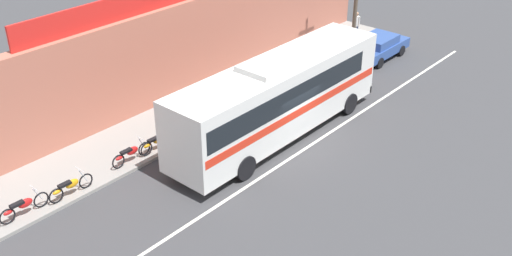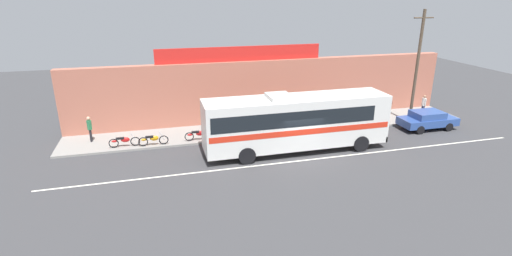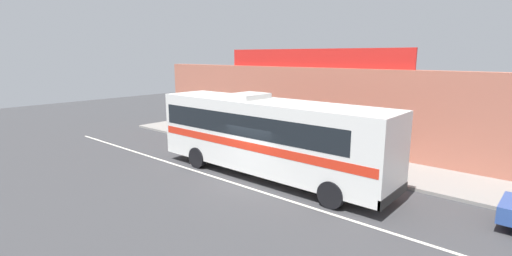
{
  "view_description": "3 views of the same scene",
  "coord_description": "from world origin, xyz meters",
  "px_view_note": "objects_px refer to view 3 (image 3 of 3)",
  "views": [
    {
      "loc": [
        -18.28,
        -13.81,
        13.5
      ],
      "look_at": [
        -1.67,
        0.65,
        1.18
      ],
      "focal_mm": 41.88,
      "sensor_mm": 36.0,
      "label": 1
    },
    {
      "loc": [
        -8.34,
        -20.6,
        9.62
      ],
      "look_at": [
        -2.49,
        1.34,
        1.59
      ],
      "focal_mm": 26.84,
      "sensor_mm": 36.0,
      "label": 2
    },
    {
      "loc": [
        10.17,
        -11.65,
        5.54
      ],
      "look_at": [
        -1.51,
        1.8,
        1.95
      ],
      "focal_mm": 25.54,
      "sensor_mm": 36.0,
      "label": 3
    }
  ],
  "objects_px": {
    "motorcycle_red": "(193,130)",
    "pedestrian_by_curb": "(178,112)",
    "intercity_bus": "(266,133)",
    "motorcycle_green": "(179,126)",
    "motorcycle_purple": "(226,136)",
    "motorcycle_black": "(240,139)"
  },
  "relations": [
    {
      "from": "motorcycle_red",
      "to": "pedestrian_by_curb",
      "type": "xyz_separation_m",
      "value": [
        -4.02,
        1.82,
        0.6
      ]
    },
    {
      "from": "intercity_bus",
      "to": "motorcycle_green",
      "type": "height_order",
      "value": "intercity_bus"
    },
    {
      "from": "motorcycle_green",
      "to": "motorcycle_red",
      "type": "distance_m",
      "value": 1.84
    },
    {
      "from": "motorcycle_purple",
      "to": "pedestrian_by_curb",
      "type": "distance_m",
      "value": 7.26
    },
    {
      "from": "intercity_bus",
      "to": "motorcycle_black",
      "type": "distance_m",
      "value": 5.55
    },
    {
      "from": "intercity_bus",
      "to": "motorcycle_red",
      "type": "distance_m",
      "value": 9.38
    },
    {
      "from": "motorcycle_purple",
      "to": "motorcycle_black",
      "type": "height_order",
      "value": "same"
    },
    {
      "from": "intercity_bus",
      "to": "motorcycle_red",
      "type": "xyz_separation_m",
      "value": [
        -8.79,
        2.9,
        -1.5
      ]
    },
    {
      "from": "intercity_bus",
      "to": "pedestrian_by_curb",
      "type": "bearing_deg",
      "value": 159.79
    },
    {
      "from": "intercity_bus",
      "to": "motorcycle_black",
      "type": "relative_size",
      "value": 6.34
    },
    {
      "from": "motorcycle_red",
      "to": "pedestrian_by_curb",
      "type": "bearing_deg",
      "value": 155.68
    },
    {
      "from": "motorcycle_black",
      "to": "motorcycle_red",
      "type": "distance_m",
      "value": 4.35
    },
    {
      "from": "motorcycle_green",
      "to": "motorcycle_purple",
      "type": "bearing_deg",
      "value": -0.47
    },
    {
      "from": "motorcycle_purple",
      "to": "motorcycle_red",
      "type": "xyz_separation_m",
      "value": [
        -3.02,
        -0.17,
        0.0
      ]
    },
    {
      "from": "pedestrian_by_curb",
      "to": "motorcycle_red",
      "type": "bearing_deg",
      "value": -24.32
    },
    {
      "from": "intercity_bus",
      "to": "pedestrian_by_curb",
      "type": "distance_m",
      "value": 13.69
    },
    {
      "from": "intercity_bus",
      "to": "motorcycle_green",
      "type": "relative_size",
      "value": 5.99
    },
    {
      "from": "intercity_bus",
      "to": "motorcycle_black",
      "type": "height_order",
      "value": "intercity_bus"
    },
    {
      "from": "motorcycle_purple",
      "to": "intercity_bus",
      "type": "bearing_deg",
      "value": -27.98
    },
    {
      "from": "intercity_bus",
      "to": "motorcycle_red",
      "type": "relative_size",
      "value": 6.09
    },
    {
      "from": "motorcycle_black",
      "to": "pedestrian_by_curb",
      "type": "height_order",
      "value": "pedestrian_by_curb"
    },
    {
      "from": "motorcycle_red",
      "to": "intercity_bus",
      "type": "bearing_deg",
      "value": -18.26
    }
  ]
}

